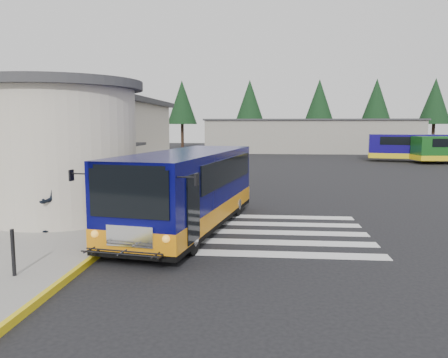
# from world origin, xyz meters

# --- Properties ---
(ground) EXTENTS (140.00, 140.00, 0.00)m
(ground) POSITION_xyz_m (0.00, 0.00, 0.00)
(ground) COLOR black
(ground) RESTS_ON ground
(sidewalk) EXTENTS (10.00, 34.00, 0.15)m
(sidewalk) POSITION_xyz_m (-9.00, 4.00, 0.07)
(sidewalk) COLOR gray
(sidewalk) RESTS_ON ground
(curb_strip) EXTENTS (0.12, 34.00, 0.16)m
(curb_strip) POSITION_xyz_m (-4.05, 4.00, 0.08)
(curb_strip) COLOR yellow
(curb_strip) RESTS_ON ground
(station_building) EXTENTS (12.70, 18.70, 4.80)m
(station_building) POSITION_xyz_m (-10.84, 6.91, 2.57)
(station_building) COLOR beige
(station_building) RESTS_ON ground
(crosswalk) EXTENTS (8.00, 5.35, 0.01)m
(crosswalk) POSITION_xyz_m (-0.50, -0.80, 0.01)
(crosswalk) COLOR silver
(crosswalk) RESTS_ON ground
(depot_building) EXTENTS (26.40, 8.40, 4.20)m
(depot_building) POSITION_xyz_m (6.00, 42.00, 2.11)
(depot_building) COLOR gray
(depot_building) RESTS_ON ground
(tree_line) EXTENTS (58.40, 4.40, 10.00)m
(tree_line) POSITION_xyz_m (6.29, 50.00, 6.77)
(tree_line) COLOR black
(tree_line) RESTS_ON ground
(transit_bus) EXTENTS (4.17, 9.30, 2.55)m
(transit_bus) POSITION_xyz_m (-2.25, -0.55, 1.22)
(transit_bus) COLOR #06064D
(transit_bus) RESTS_ON ground
(pedestrian_a) EXTENTS (0.46, 0.61, 1.50)m
(pedestrian_a) POSITION_xyz_m (-4.50, -2.54, 0.90)
(pedestrian_a) COLOR black
(pedestrian_a) RESTS_ON sidewalk
(pedestrian_b) EXTENTS (0.88, 1.03, 1.84)m
(pedestrian_b) POSITION_xyz_m (-6.48, -1.84, 1.07)
(pedestrian_b) COLOR black
(pedestrian_b) RESTS_ON sidewalk
(bollard) EXTENTS (0.08, 0.08, 1.03)m
(bollard) POSITION_xyz_m (-5.18, -5.80, 0.67)
(bollard) COLOR black
(bollard) RESTS_ON sidewalk
(far_bus_a) EXTENTS (8.85, 4.07, 2.20)m
(far_bus_a) POSITION_xyz_m (14.45, 28.00, 1.43)
(far_bus_a) COLOR #10075D
(far_bus_a) RESTS_ON ground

